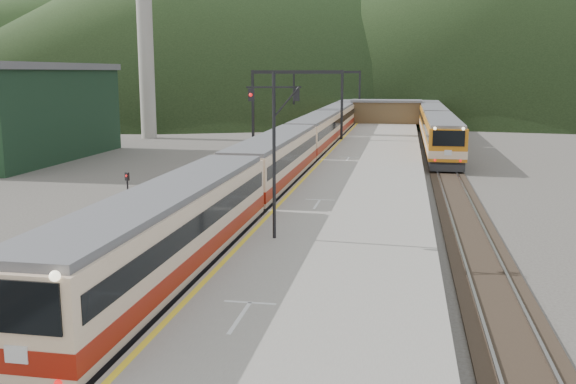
# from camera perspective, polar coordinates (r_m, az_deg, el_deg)

# --- Properties ---
(track_main) EXTENTS (2.60, 200.00, 0.23)m
(track_main) POSITION_cam_1_polar(r_m,az_deg,el_deg) (51.80, 1.12, 2.03)
(track_main) COLOR black
(track_main) RESTS_ON ground
(track_far) EXTENTS (2.60, 200.00, 0.23)m
(track_far) POSITION_cam_1_polar(r_m,az_deg,el_deg) (52.82, -4.24, 2.17)
(track_far) COLOR black
(track_far) RESTS_ON ground
(track_second) EXTENTS (2.60, 200.00, 0.23)m
(track_second) POSITION_cam_1_polar(r_m,az_deg,el_deg) (51.25, 13.92, 1.63)
(track_second) COLOR black
(track_second) RESTS_ON ground
(platform) EXTENTS (8.00, 100.00, 1.00)m
(platform) POSITION_cam_1_polar(r_m,az_deg,el_deg) (49.17, 7.21, 1.99)
(platform) COLOR gray
(platform) RESTS_ON ground
(gantry_near) EXTENTS (9.55, 0.25, 8.00)m
(gantry_near) POSITION_cam_1_polar(r_m,az_deg,el_deg) (66.52, 0.79, 8.71)
(gantry_near) COLOR black
(gantry_near) RESTS_ON ground
(gantry_far) EXTENTS (9.55, 0.25, 8.00)m
(gantry_far) POSITION_cam_1_polar(r_m,az_deg,el_deg) (91.26, 3.44, 9.21)
(gantry_far) COLOR black
(gantry_far) RESTS_ON ground
(smokestack) EXTENTS (1.80, 1.80, 30.00)m
(smokestack) POSITION_cam_1_polar(r_m,az_deg,el_deg) (78.92, -12.67, 15.60)
(smokestack) COLOR #9E998E
(smokestack) RESTS_ON ground
(station_shed) EXTENTS (9.40, 4.40, 3.10)m
(station_shed) POSITION_cam_1_polar(r_m,az_deg,el_deg) (88.75, 8.72, 7.12)
(station_shed) COLOR brown
(station_shed) RESTS_ON platform
(hill_d) EXTENTS (200.00, 200.00, 55.00)m
(hill_d) POSITION_cam_1_polar(r_m,az_deg,el_deg) (282.14, -17.24, 14.16)
(hill_d) COLOR #2B421F
(hill_d) RESTS_ON ground
(main_train) EXTENTS (2.78, 95.30, 3.39)m
(main_train) POSITION_cam_1_polar(r_m,az_deg,el_deg) (60.35, 2.50, 5.02)
(main_train) COLOR beige
(main_train) RESTS_ON track_main
(second_train) EXTENTS (2.92, 60.00, 3.57)m
(second_train) POSITION_cam_1_polar(r_m,az_deg,el_deg) (80.40, 12.75, 6.23)
(second_train) COLOR #C37015
(second_train) RESTS_ON track_second
(signal_mast) EXTENTS (2.15, 0.66, 6.81)m
(signal_mast) POSITION_cam_1_polar(r_m,az_deg,el_deg) (26.05, -1.26, 4.79)
(signal_mast) COLOR black
(signal_mast) RESTS_ON platform
(short_signal_a) EXTENTS (0.24, 0.18, 2.27)m
(short_signal_a) POSITION_cam_1_polar(r_m,az_deg,el_deg) (21.94, -19.10, -6.78)
(short_signal_a) COLOR black
(short_signal_a) RESTS_ON ground
(short_signal_b) EXTENTS (0.26, 0.21, 2.27)m
(short_signal_b) POSITION_cam_1_polar(r_m,az_deg,el_deg) (42.41, -5.44, 1.97)
(short_signal_b) COLOR black
(short_signal_b) RESTS_ON ground
(short_signal_c) EXTENTS (0.27, 0.24, 2.27)m
(short_signal_c) POSITION_cam_1_polar(r_m,az_deg,el_deg) (37.09, -14.07, 0.46)
(short_signal_c) COLOR black
(short_signal_c) RESTS_ON ground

